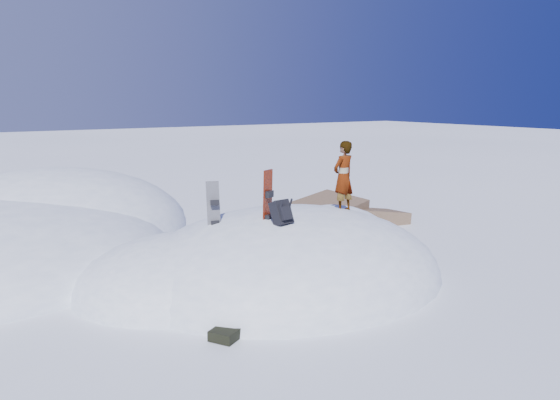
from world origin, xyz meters
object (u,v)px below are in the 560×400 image
snowboard_dark (214,215)px  person (343,177)px  snowboard_red (268,209)px  backpack (282,213)px

snowboard_dark → person: size_ratio=0.87×
snowboard_dark → person: (3.04, -0.39, 0.60)m
person → snowboard_red: bearing=-4.2°
snowboard_red → backpack: bearing=-111.5°
snowboard_red → snowboard_dark: bearing=114.6°
snowboard_dark → backpack: size_ratio=2.43×
backpack → person: (2.12, 0.73, 0.46)m
snowboard_red → person: size_ratio=1.00×
snowboard_red → snowboard_dark: 1.11m
snowboard_red → backpack: (0.05, -0.45, -0.01)m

